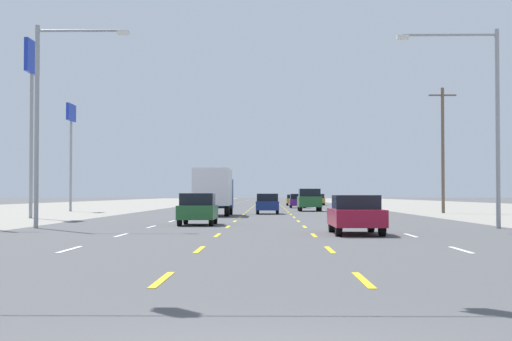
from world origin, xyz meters
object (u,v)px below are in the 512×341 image
(sedan_inner_right_nearest, at_px, (356,214))
(sedan_inner_right_distant_a, at_px, (293,200))
(hatchback_far_left_distant_c, at_px, (224,199))
(pole_sign_left_row_2, at_px, (71,128))
(sedan_far_left_farthest, at_px, (211,200))
(hatchback_center_turn_midfar, at_px, (267,204))
(hatchback_far_right_distant_b, at_px, (318,199))
(streetlight_left_row_0, at_px, (47,109))
(streetlight_right_row_0, at_px, (486,110))
(hatchback_inner_left_near, at_px, (198,209))
(suv_inner_right_far, at_px, (309,200))
(box_truck_inner_left_mid, at_px, (214,189))
(hatchback_inner_right_farther, at_px, (298,201))
(pole_sign_left_row_1, at_px, (32,80))

(sedan_inner_right_nearest, distance_m, sedan_inner_right_distant_a, 75.67)
(hatchback_far_left_distant_c, relative_size, pole_sign_left_row_2, 0.42)
(sedan_far_left_farthest, xyz_separation_m, sedan_inner_right_distant_a, (10.49, 5.85, 0.00))
(hatchback_center_turn_midfar, distance_m, sedan_far_left_farthest, 39.95)
(sedan_inner_right_nearest, xyz_separation_m, pole_sign_left_row_2, (-20.52, 39.33, 6.52))
(sedan_inner_right_distant_a, xyz_separation_m, hatchback_far_right_distant_b, (3.49, 3.11, 0.03))
(sedan_inner_right_distant_a, relative_size, streetlight_left_row_0, 0.50)
(hatchback_center_turn_midfar, distance_m, streetlight_right_row_0, 27.46)
(hatchback_inner_left_near, distance_m, streetlight_right_row_0, 14.13)
(sedan_far_left_farthest, distance_m, streetlight_right_row_0, 66.94)
(suv_inner_right_far, xyz_separation_m, sedan_inner_right_distant_a, (-0.36, 34.80, -0.27))
(sedan_inner_right_nearest, bearing_deg, sedan_far_left_farthest, 98.54)
(box_truck_inner_left_mid, bearing_deg, hatchback_inner_left_near, -88.68)
(hatchback_inner_left_near, xyz_separation_m, suv_inner_right_far, (7.04, 32.14, 0.24))
(sedan_far_left_farthest, height_order, streetlight_left_row_0, streetlight_left_row_0)
(sedan_far_left_farthest, distance_m, streetlight_left_row_0, 64.86)
(streetlight_right_row_0, bearing_deg, suv_inner_right_far, 99.41)
(hatchback_center_turn_midfar, xyz_separation_m, hatchback_inner_right_farther, (3.26, 26.87, 0.00))
(sedan_far_left_farthest, distance_m, pole_sign_left_row_1, 51.55)
(suv_inner_right_far, xyz_separation_m, streetlight_left_row_0, (-13.42, -35.70, 4.23))
(hatchback_far_left_distant_c, bearing_deg, sedan_inner_right_distant_a, -66.29)
(sedan_far_left_farthest, relative_size, hatchback_far_left_distant_c, 1.15)
(sedan_far_left_farthest, height_order, hatchback_far_right_distant_b, hatchback_far_right_distant_b)
(hatchback_center_turn_midfar, bearing_deg, sedan_inner_right_distant_a, 85.78)
(hatchback_far_left_distant_c, xyz_separation_m, streetlight_left_row_0, (-2.57, -94.38, 4.48))
(hatchback_center_turn_midfar, xyz_separation_m, pole_sign_left_row_1, (-14.69, -11.08, 7.84))
(box_truck_inner_left_mid, xyz_separation_m, hatchback_far_left_distant_c, (-3.43, 74.17, -1.05))
(sedan_inner_right_distant_a, height_order, pole_sign_left_row_2, pole_sign_left_row_2)
(box_truck_inner_left_mid, bearing_deg, hatchback_far_left_distant_c, 92.65)
(hatchback_inner_right_farther, height_order, hatchback_far_right_distant_b, same)
(hatchback_inner_left_near, bearing_deg, sedan_inner_right_nearest, -52.58)
(pole_sign_left_row_2, height_order, streetlight_right_row_0, pole_sign_left_row_2)
(hatchback_center_turn_midfar, bearing_deg, box_truck_inner_left_mid, -125.93)
(hatchback_inner_left_near, xyz_separation_m, streetlight_right_row_0, (12.95, -3.56, 4.39))
(box_truck_inner_left_mid, relative_size, sedan_far_left_farthest, 1.60)
(sedan_far_left_farthest, xyz_separation_m, pole_sign_left_row_1, (-7.54, -50.38, 7.87))
(suv_inner_right_far, bearing_deg, hatchback_inner_right_farther, 91.53)
(hatchback_far_right_distant_b, height_order, streetlight_right_row_0, streetlight_right_row_0)
(hatchback_center_turn_midfar, height_order, hatchback_inner_right_farther, same)
(suv_inner_right_far, xyz_separation_m, hatchback_far_left_distant_c, (-10.85, 58.68, -0.24))
(streetlight_left_row_0, bearing_deg, box_truck_inner_left_mid, 73.47)
(box_truck_inner_left_mid, height_order, hatchback_center_turn_midfar, box_truck_inner_left_mid)
(hatchback_center_turn_midfar, distance_m, suv_inner_right_far, 11.00)
(suv_inner_right_far, bearing_deg, sedan_far_left_farthest, 110.55)
(sedan_inner_right_nearest, bearing_deg, pole_sign_left_row_2, 117.55)
(streetlight_left_row_0, bearing_deg, pole_sign_left_row_1, 109.21)
(hatchback_inner_left_near, height_order, hatchback_far_left_distant_c, same)
(sedan_inner_right_distant_a, xyz_separation_m, pole_sign_left_row_1, (-18.03, -56.23, 7.87))
(sedan_far_left_farthest, bearing_deg, streetlight_right_row_0, -75.46)
(pole_sign_left_row_2, bearing_deg, sedan_inner_right_nearest, -62.45)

